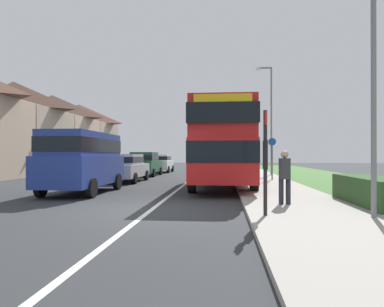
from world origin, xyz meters
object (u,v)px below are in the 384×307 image
bus_stop_sign (265,155)px  street_lamp_mid (270,114)px  street_lamp_far (250,135)px  parked_car_silver (125,166)px  pedestrian_at_stop (285,175)px  double_decker_bus (223,143)px  parked_car_dark_green (145,163)px  parked_car_white (160,162)px  parked_van_blue (83,158)px  cycle_route_sign (272,157)px  street_lamp_near (369,20)px

bus_stop_sign → street_lamp_mid: bearing=82.1°
street_lamp_mid → street_lamp_far: 18.75m
parked_car_silver → pedestrian_at_stop: size_ratio=2.69×
double_decker_bus → parked_car_dark_green: bearing=124.3°
parked_car_white → street_lamp_far: size_ratio=0.57×
parked_car_silver → parked_car_white: 11.02m
parked_van_blue → pedestrian_at_stop: 8.15m
parked_car_white → pedestrian_at_stop: bearing=-70.1°
parked_car_dark_green → pedestrian_at_stop: size_ratio=2.64×
street_lamp_mid → parked_car_silver: bearing=-146.7°
cycle_route_sign → street_lamp_far: size_ratio=0.36×
street_lamp_far → street_lamp_near: bearing=-90.0°
parked_van_blue → cycle_route_sign: (8.45, 6.69, -0.01)m
street_lamp_near → street_lamp_mid: 17.02m
parked_car_white → street_lamp_mid: 10.88m
parked_car_silver → pedestrian_at_stop: 11.77m
pedestrian_at_stop → bus_stop_sign: 2.15m
parked_car_dark_green → bus_stop_sign: size_ratio=1.70×
parked_van_blue → parked_car_white: size_ratio=1.23×
parked_car_silver → bus_stop_sign: bearing=-59.4°
parked_car_silver → parked_car_dark_green: bearing=91.3°
parked_car_white → bus_stop_sign: 23.08m
pedestrian_at_stop → street_lamp_mid: (1.57, 15.05, 3.50)m
double_decker_bus → bus_stop_sign: (1.01, -8.44, -0.60)m
cycle_route_sign → street_lamp_near: 12.44m
parked_car_dark_green → bus_stop_sign: bus_stop_sign is taller
street_lamp_mid → bus_stop_sign: bearing=-97.9°
street_lamp_far → double_decker_bus: bearing=-97.0°
bus_stop_sign → street_lamp_mid: 17.39m
parked_car_white → pedestrian_at_stop: size_ratio=2.40×
parked_van_blue → pedestrian_at_stop: bearing=-24.3°
parked_van_blue → parked_car_dark_green: 11.55m
double_decker_bus → street_lamp_mid: size_ratio=1.25×
parked_car_white → street_lamp_near: size_ratio=0.49×
double_decker_bus → pedestrian_at_stop: size_ratio=5.86×
double_decker_bus → parked_car_white: 14.81m
pedestrian_at_stop → double_decker_bus: bearing=105.3°
parked_car_dark_green → parked_car_white: (0.18, 5.31, -0.07)m
parked_van_blue → street_lamp_mid: size_ratio=0.63×
pedestrian_at_stop → street_lamp_far: size_ratio=0.24×
parked_van_blue → cycle_route_sign: bearing=38.4°
parked_car_white → cycle_route_sign: bearing=-50.6°
pedestrian_at_stop → street_lamp_near: (1.56, -1.96, 3.66)m
parked_car_white → pedestrian_at_stop: 21.49m
street_lamp_mid → street_lamp_far: (-0.03, 18.75, -0.39)m
parked_car_dark_green → cycle_route_sign: bearing=-29.6°
double_decker_bus → parked_van_blue: 6.50m
parked_van_blue → street_lamp_near: 10.91m
cycle_route_sign → street_lamp_near: bearing=-87.5°
parked_car_silver → street_lamp_far: street_lamp_far is taller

